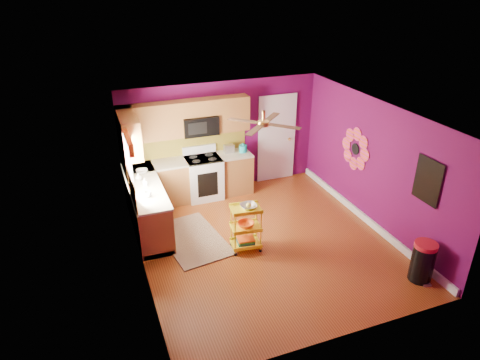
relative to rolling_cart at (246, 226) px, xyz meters
name	(u,v)px	position (x,y,z in m)	size (l,w,h in m)	color
ground	(265,242)	(0.41, 0.07, -0.49)	(5.00, 5.00, 0.00)	maroon
room_envelope	(269,163)	(0.43, 0.07, 1.14)	(4.54, 5.04, 2.52)	#5C0A49
lower_cabinets	(172,192)	(-0.94, 1.89, -0.06)	(2.81, 2.31, 0.94)	brown
electric_range	(204,177)	(-0.14, 2.24, -0.01)	(0.76, 0.66, 1.13)	white
upper_cabinetry	(168,124)	(-0.84, 2.24, 1.31)	(2.80, 2.30, 1.26)	brown
left_window	(127,153)	(-1.81, 1.12, 1.25)	(0.08, 1.35, 1.08)	white
panel_door	(276,139)	(1.76, 2.54, 0.53)	(0.95, 0.11, 2.15)	white
right_wall_art	(385,162)	(2.63, -0.27, 0.95)	(0.04, 2.74, 1.04)	black
ceiling_fan	(263,123)	(0.41, 0.27, 1.80)	(1.01, 1.01, 0.26)	#BF8C3F
shag_rug	(192,239)	(-0.85, 0.64, -0.48)	(1.03, 1.68, 0.02)	#321A10
rolling_cart	(246,226)	(0.00, 0.00, 0.00)	(0.57, 0.44, 0.95)	yellow
trash_can	(423,262)	(2.37, -1.82, -0.14)	(0.47, 0.47, 0.71)	black
teal_kettle	(243,148)	(0.80, 2.27, 0.53)	(0.18, 0.18, 0.21)	teal
toaster	(229,149)	(0.50, 2.36, 0.54)	(0.22, 0.15, 0.18)	beige
soap_bottle_a	(145,182)	(-1.54, 1.32, 0.53)	(0.08, 0.08, 0.17)	#EA3F72
soap_bottle_b	(138,177)	(-1.61, 1.62, 0.53)	(0.12, 0.12, 0.15)	white
counter_dish	(142,171)	(-1.50, 1.96, 0.48)	(0.23, 0.23, 0.06)	white
counter_cup	(148,194)	(-1.56, 0.87, 0.50)	(0.13, 0.13, 0.11)	white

